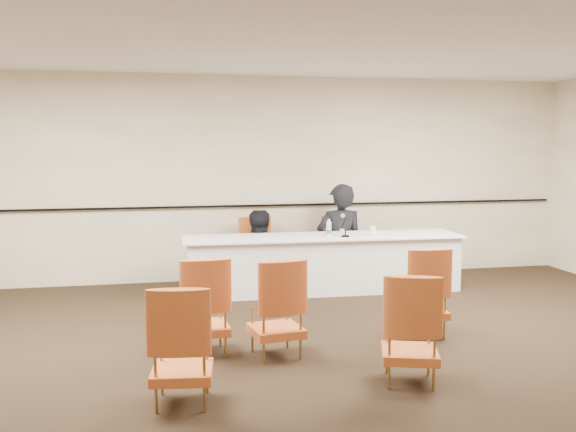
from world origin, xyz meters
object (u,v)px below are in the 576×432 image
at_px(panelist_main, 340,249).
at_px(aud_chair_front_right, 422,291).
at_px(panelist_second_chair, 257,252).
at_px(aud_chair_front_left, 204,305).
at_px(panel_table, 323,263).
at_px(aud_chair_front_mid, 276,307).
at_px(coffee_cup, 373,231).
at_px(aud_chair_back_left, 182,344).
at_px(panelist_second, 257,267).
at_px(aud_chair_back_right, 410,327).
at_px(water_bottle, 329,228).
at_px(drinking_glass, 342,233).
at_px(panelist_main_chair, 340,249).
at_px(microphone, 345,226).

relative_size(panelist_main, aud_chair_front_right, 2.03).
relative_size(panelist_second_chair, aud_chair_front_left, 1.00).
distance_m(panel_table, aud_chair_front_mid, 2.80).
distance_m(coffee_cup, aud_chair_back_left, 4.32).
height_order(panelist_second, aud_chair_front_right, panelist_second).
bearing_deg(aud_chair_front_left, aud_chair_front_right, 1.00).
bearing_deg(aud_chair_back_right, aud_chair_front_right, 80.10).
distance_m(water_bottle, drinking_glass, 0.19).
height_order(coffee_cup, aud_chair_front_mid, aud_chair_front_mid).
relative_size(water_bottle, aud_chair_back_left, 0.25).
bearing_deg(coffee_cup, panel_table, 165.55).
bearing_deg(panelist_second_chair, panelist_second, -178.17).
height_order(panelist_main_chair, coffee_cup, panelist_main_chair).
distance_m(panelist_second_chair, drinking_glass, 1.31).
xyz_separation_m(aud_chair_front_mid, aud_chair_back_left, (-0.92, -0.95, 0.00)).
xyz_separation_m(panelist_main_chair, aud_chair_back_left, (-2.48, -4.05, 0.00)).
bearing_deg(panelist_main, drinking_glass, 75.96).
bearing_deg(water_bottle, aud_chair_front_mid, -116.02).
bearing_deg(aud_chair_back_left, coffee_cup, 58.51).
distance_m(aud_chair_front_left, aud_chair_back_left, 1.20).
xyz_separation_m(microphone, aud_chair_back_left, (-2.34, -3.34, -0.44)).
bearing_deg(aud_chair_front_mid, panel_table, 57.67).
xyz_separation_m(panelist_second_chair, aud_chair_front_left, (-0.99, -2.92, 0.00)).
bearing_deg(water_bottle, microphone, -23.93).
relative_size(panelist_second, aud_chair_back_right, 1.72).
xyz_separation_m(water_bottle, coffee_cup, (0.59, -0.10, -0.05)).
bearing_deg(panelist_main_chair, aud_chair_front_left, -125.75).
height_order(panel_table, drinking_glass, drinking_glass).
distance_m(panelist_second_chair, aud_chair_back_right, 4.09).
bearing_deg(panelist_main, aud_chair_front_right, 91.71).
distance_m(panel_table, coffee_cup, 0.81).
relative_size(panelist_main, aud_chair_back_right, 2.03).
xyz_separation_m(panelist_second_chair, drinking_glass, (1.06, -0.68, 0.34)).
height_order(panelist_main_chair, microphone, microphone).
relative_size(panelist_main, aud_chair_back_left, 2.03).
bearing_deg(panelist_second, aud_chair_back_right, 84.84).
bearing_deg(drinking_glass, aud_chair_back_right, -97.06).
bearing_deg(aud_chair_back_left, panelist_main_chair, 66.34).
xyz_separation_m(panelist_main_chair, water_bottle, (-0.35, -0.62, 0.40)).
distance_m(coffee_cup, aud_chair_front_left, 3.30).
bearing_deg(aud_chair_front_mid, drinking_glass, 52.47).
bearing_deg(aud_chair_front_left, drinking_glass, 45.65).
bearing_deg(aud_chair_front_mid, aud_chair_front_right, 3.58).
distance_m(panelist_second_chair, aud_chair_front_left, 3.08).
height_order(panel_table, panelist_second_chair, panelist_second_chair).
relative_size(microphone, coffee_cup, 2.26).
xyz_separation_m(coffee_cup, aud_chair_back_left, (-2.73, -3.33, -0.35)).
xyz_separation_m(panelist_main, aud_chair_back_right, (-0.58, -4.00, 0.00)).
bearing_deg(panelist_second_chair, panel_table, -33.75).
distance_m(microphone, aud_chair_back_right, 3.35).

